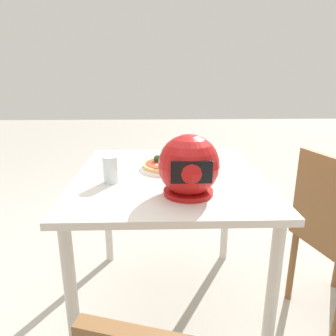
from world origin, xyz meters
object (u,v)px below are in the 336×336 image
(drinking_glass, at_px, (111,170))
(motorcycle_helmet, at_px, (189,167))
(dining_table, at_px, (169,193))
(chair_side, at_px, (335,232))
(pizza, at_px, (167,164))

(drinking_glass, bearing_deg, motorcycle_helmet, 155.61)
(motorcycle_helmet, bearing_deg, dining_table, -74.62)
(motorcycle_helmet, distance_m, chair_side, 0.86)
(pizza, relative_size, chair_side, 0.28)
(pizza, xyz_separation_m, chair_side, (-0.83, 0.21, -0.29))
(pizza, height_order, drinking_glass, drinking_glass)
(dining_table, relative_size, pizza, 4.02)
(chair_side, bearing_deg, dining_table, -7.86)
(motorcycle_helmet, height_order, drinking_glass, motorcycle_helmet)
(motorcycle_helmet, height_order, chair_side, motorcycle_helmet)
(motorcycle_helmet, xyz_separation_m, drinking_glass, (0.34, -0.16, -0.06))
(chair_side, bearing_deg, drinking_glass, -0.49)
(pizza, bearing_deg, dining_table, 94.93)
(dining_table, height_order, chair_side, chair_side)
(dining_table, bearing_deg, pizza, -85.07)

